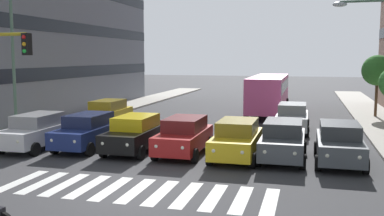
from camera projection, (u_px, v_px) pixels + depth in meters
The scene contains 14 objects.
ground_plane at pixel (136, 191), 14.70m from camera, with size 180.00×180.00×0.00m, color #38383A.
crosswalk_markings at pixel (136, 190), 14.70m from camera, with size 9.45×2.80×0.01m.
car_0 at pixel (339, 143), 18.35m from camera, with size 2.02×4.44×1.72m.
car_1 at pixel (283, 140), 19.00m from camera, with size 2.02×4.44×1.72m.
car_2 at pixel (237, 139), 19.20m from camera, with size 2.02×4.44×1.72m.
car_3 at pixel (184, 136), 20.06m from camera, with size 2.02×4.44×1.72m.
car_4 at pixel (135, 133), 20.65m from camera, with size 2.02×4.44×1.72m.
car_5 at pixel (88, 131), 21.36m from camera, with size 2.02×4.44×1.72m.
car_6 at pixel (37, 131), 21.36m from camera, with size 2.02×4.44×1.72m.
car_row2_0 at pixel (292, 118), 26.04m from camera, with size 2.02×4.44×1.72m.
car_row2_1 at pixel (107, 113), 28.05m from camera, with size 2.02×4.44×1.72m.
bus_behind_traffic at pixel (269, 91), 34.15m from camera, with size 2.78×10.50×3.00m.
street_lamp_right at pixel (19, 50), 22.49m from camera, with size 2.55×0.28×7.90m.
street_tree_3 at pixel (377, 71), 31.65m from camera, with size 2.24×2.24×4.50m.
Camera 1 is at (-5.54, 13.29, 4.51)m, focal length 40.54 mm.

